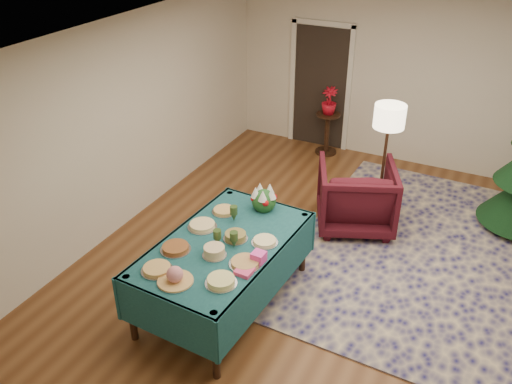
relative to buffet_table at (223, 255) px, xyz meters
The scene contains 24 objects.
room_shell 1.53m from the buffet_table, 42.07° to the left, with size 7.00×7.00×7.00m.
doorway 4.45m from the buffet_table, 97.77° to the left, with size 1.08×0.04×2.16m.
rug 2.75m from the buffet_table, 45.09° to the left, with size 3.20×4.20×0.02m, color #161552.
buffet_table is the anchor object (origin of this frame).
platter_0 0.79m from the buffet_table, 115.79° to the right, with size 0.31×0.31×0.05m.
platter_1 0.79m from the buffet_table, 96.25° to the right, with size 0.35×0.35×0.17m.
platter_2 0.69m from the buffet_table, 61.97° to the right, with size 0.30×0.30×0.07m.
platter_3 0.52m from the buffet_table, 138.18° to the right, with size 0.31×0.31×0.06m.
platter_4 0.32m from the buffet_table, 81.54° to the right, with size 0.25×0.25×0.11m.
platter_5 0.47m from the buffet_table, 30.71° to the right, with size 0.32×0.32×0.04m.
platter_6 0.41m from the buffet_table, 156.31° to the left, with size 0.32×0.32×0.06m.
platter_7 0.24m from the buffet_table, 53.45° to the left, with size 0.26×0.26×0.08m.
platter_8 0.47m from the buffet_table, 26.17° to the left, with size 0.28×0.28×0.04m.
platter_9 0.62m from the buffet_table, 118.32° to the left, with size 0.28×0.28×0.04m.
goblet_0 0.50m from the buffet_table, 103.25° to the left, with size 0.08×0.08×0.19m.
goblet_1 0.29m from the buffet_table, ahead, with size 0.08×0.08×0.19m.
goblet_2 0.27m from the buffet_table, 114.21° to the right, with size 0.08×0.08×0.19m.
napkin_stack 0.58m from the buffet_table, 38.53° to the right, with size 0.16×0.16×0.04m, color #F74480.
gift_box 0.53m from the buffet_table, 14.23° to the right, with size 0.13×0.13×0.11m, color #FB45BA.
centerpiece 0.85m from the buffet_table, 83.71° to the left, with size 0.29×0.29×0.33m.
armchair 2.27m from the buffet_table, 69.53° to the left, with size 0.97×0.91×1.00m, color #3E0D16.
floor_lamp 2.78m from the buffet_table, 67.48° to the left, with size 0.40×0.40×1.64m.
side_table 4.13m from the buffet_table, 94.54° to the left, with size 0.40×0.40×0.71m.
potted_plant 4.12m from the buffet_table, 94.54° to the left, with size 0.25×0.45×0.25m, color #AC0C1C.
Camera 1 is at (1.36, -4.87, 4.03)m, focal length 38.00 mm.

